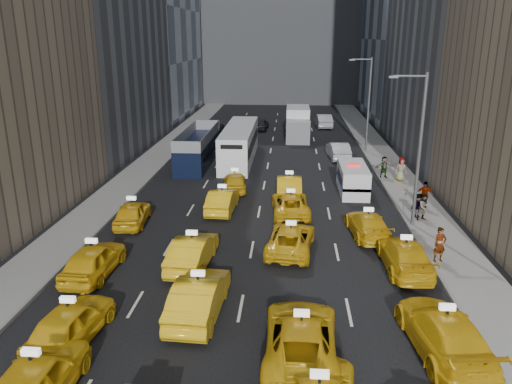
% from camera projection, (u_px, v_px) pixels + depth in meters
% --- Properties ---
extents(ground, '(160.00, 160.00, 0.00)m').
position_uv_depth(ground, '(235.00, 335.00, 19.01)').
color(ground, black).
rests_on(ground, ground).
extents(sidewalk_west, '(3.00, 90.00, 0.15)m').
position_uv_depth(sidewalk_west, '(147.00, 166.00, 43.48)').
color(sidewalk_west, gray).
rests_on(sidewalk_west, ground).
extents(sidewalk_east, '(3.00, 90.00, 0.15)m').
position_uv_depth(sidewalk_east, '(391.00, 170.00, 42.07)').
color(sidewalk_east, gray).
rests_on(sidewalk_east, ground).
extents(curb_west, '(0.15, 90.00, 0.18)m').
position_uv_depth(curb_west, '(164.00, 166.00, 43.38)').
color(curb_west, slate).
rests_on(curb_west, ground).
extents(curb_east, '(0.15, 90.00, 0.18)m').
position_uv_depth(curb_east, '(374.00, 169.00, 42.16)').
color(curb_east, slate).
rests_on(curb_east, ground).
extents(streetlight_near, '(2.15, 0.22, 9.00)m').
position_uv_depth(streetlight_near, '(418.00, 146.00, 28.34)').
color(streetlight_near, '#595B60').
rests_on(streetlight_near, ground).
extents(streetlight_far, '(2.15, 0.22, 9.00)m').
position_uv_depth(streetlight_far, '(368.00, 102.00, 47.37)').
color(streetlight_far, '#595B60').
rests_on(streetlight_far, ground).
extents(taxi_0, '(1.98, 4.88, 1.66)m').
position_uv_depth(taxi_0, '(36.00, 381.00, 15.22)').
color(taxi_0, gold).
rests_on(taxi_0, ground).
extents(taxi_4, '(2.31, 4.64, 1.52)m').
position_uv_depth(taxi_4, '(71.00, 323.00, 18.43)').
color(taxi_4, gold).
rests_on(taxi_4, ground).
extents(taxi_5, '(2.01, 5.08, 1.65)m').
position_uv_depth(taxi_5, '(199.00, 296.00, 20.18)').
color(taxi_5, gold).
rests_on(taxi_5, ground).
extents(taxi_6, '(2.64, 5.54, 1.53)m').
position_uv_depth(taxi_6, '(301.00, 338.00, 17.54)').
color(taxi_6, gold).
rests_on(taxi_6, ground).
extents(taxi_7, '(2.82, 5.70, 1.59)m').
position_uv_depth(taxi_7, '(444.00, 332.00, 17.80)').
color(taxi_7, gold).
rests_on(taxi_7, ground).
extents(taxi_8, '(2.05, 4.63, 1.55)m').
position_uv_depth(taxi_8, '(93.00, 260.00, 23.56)').
color(taxi_8, gold).
rests_on(taxi_8, ground).
extents(taxi_9, '(1.98, 4.80, 1.55)m').
position_uv_depth(taxi_9, '(193.00, 251.00, 24.52)').
color(taxi_9, gold).
rests_on(taxi_9, ground).
extents(taxi_10, '(2.80, 5.12, 1.36)m').
position_uv_depth(taxi_10, '(291.00, 239.00, 26.26)').
color(taxi_10, gold).
rests_on(taxi_10, ground).
extents(taxi_11, '(2.20, 5.12, 1.47)m').
position_uv_depth(taxi_11, '(405.00, 255.00, 24.16)').
color(taxi_11, gold).
rests_on(taxi_11, ground).
extents(taxi_12, '(2.06, 4.36, 1.44)m').
position_uv_depth(taxi_12, '(132.00, 213.00, 29.97)').
color(taxi_12, gold).
rests_on(taxi_12, ground).
extents(taxi_13, '(1.77, 4.56, 1.48)m').
position_uv_depth(taxi_13, '(222.00, 200.00, 32.23)').
color(taxi_13, gold).
rests_on(taxi_13, ground).
extents(taxi_14, '(2.57, 4.99, 1.35)m').
position_uv_depth(taxi_14, '(291.00, 204.00, 31.72)').
color(taxi_14, gold).
rests_on(taxi_14, ground).
extents(taxi_15, '(2.39, 4.89, 1.37)m').
position_uv_depth(taxi_15, '(368.00, 224.00, 28.25)').
color(taxi_15, gold).
rests_on(taxi_15, ground).
extents(taxi_16, '(2.12, 4.21, 1.38)m').
position_uv_depth(taxi_16, '(235.00, 181.00, 36.55)').
color(taxi_16, gold).
rests_on(taxi_16, ground).
extents(taxi_17, '(1.77, 4.85, 1.59)m').
position_uv_depth(taxi_17, '(289.00, 186.00, 35.02)').
color(taxi_17, gold).
rests_on(taxi_17, ground).
extents(nypd_van, '(2.56, 5.17, 2.13)m').
position_uv_depth(nypd_van, '(353.00, 179.00, 36.13)').
color(nypd_van, white).
rests_on(nypd_van, ground).
extents(double_decker, '(2.37, 10.35, 3.01)m').
position_uv_depth(double_decker, '(198.00, 147.00, 44.09)').
color(double_decker, black).
rests_on(double_decker, ground).
extents(city_bus, '(2.62, 12.03, 3.10)m').
position_uv_depth(city_bus, '(239.00, 144.00, 45.14)').
color(city_bus, white).
rests_on(city_bus, ground).
extents(box_truck, '(3.03, 7.45, 3.33)m').
position_uv_depth(box_truck, '(298.00, 124.00, 54.88)').
color(box_truck, white).
rests_on(box_truck, ground).
extents(misc_car_0, '(2.06, 4.88, 1.57)m').
position_uv_depth(misc_car_0, '(338.00, 150.00, 46.00)').
color(misc_car_0, '#B9BBC1').
rests_on(misc_car_0, ground).
extents(misc_car_1, '(2.87, 5.56, 1.50)m').
position_uv_depth(misc_car_1, '(210.00, 128.00, 57.18)').
color(misc_car_1, black).
rests_on(misc_car_1, ground).
extents(misc_car_2, '(2.58, 5.26, 1.47)m').
position_uv_depth(misc_car_2, '(294.00, 122.00, 61.32)').
color(misc_car_2, gray).
rests_on(misc_car_2, ground).
extents(misc_car_3, '(1.87, 4.22, 1.41)m').
position_uv_depth(misc_car_3, '(261.00, 124.00, 59.95)').
color(misc_car_3, black).
rests_on(misc_car_3, ground).
extents(misc_car_4, '(2.16, 5.18, 1.67)m').
position_uv_depth(misc_car_4, '(323.00, 121.00, 61.73)').
color(misc_car_4, '#9B9DA2').
rests_on(misc_car_4, ground).
extents(pedestrian_0, '(0.74, 0.59, 1.79)m').
position_uv_depth(pedestrian_0, '(440.00, 245.00, 24.63)').
color(pedestrian_0, gray).
rests_on(pedestrian_0, sidewalk_east).
extents(pedestrian_1, '(0.91, 0.69, 1.67)m').
position_uv_depth(pedestrian_1, '(424.00, 207.00, 30.22)').
color(pedestrian_1, gray).
rests_on(pedestrian_1, sidewalk_east).
extents(pedestrian_2, '(1.07, 0.64, 1.54)m').
position_uv_depth(pedestrian_2, '(418.00, 206.00, 30.67)').
color(pedestrian_2, gray).
rests_on(pedestrian_2, sidewalk_east).
extents(pedestrian_3, '(1.16, 0.83, 1.81)m').
position_uv_depth(pedestrian_3, '(424.00, 195.00, 32.27)').
color(pedestrian_3, gray).
rests_on(pedestrian_3, sidewalk_east).
extents(pedestrian_4, '(0.97, 0.68, 1.81)m').
position_uv_depth(pedestrian_4, '(401.00, 169.00, 38.52)').
color(pedestrian_4, gray).
rests_on(pedestrian_4, sidewalk_east).
extents(pedestrian_5, '(1.63, 0.80, 1.69)m').
position_uv_depth(pedestrian_5, '(384.00, 167.00, 39.35)').
color(pedestrian_5, gray).
rests_on(pedestrian_5, sidewalk_east).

